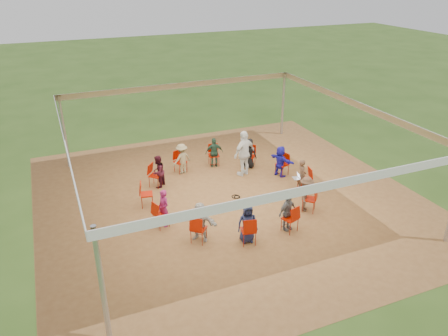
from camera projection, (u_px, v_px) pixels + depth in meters
name	position (u px, v px, depth m)	size (l,w,h in m)	color
ground	(228.00, 198.00, 15.63)	(80.00, 80.00, 0.00)	#2E4B17
dirt_patch	(228.00, 198.00, 15.63)	(13.00, 13.00, 0.00)	brown
tent	(228.00, 136.00, 14.63)	(10.33, 10.33, 3.00)	#B2B2B7
chair_0	(305.00, 179.00, 15.95)	(0.42, 0.44, 0.90)	#B01400
chair_1	(282.00, 164.00, 17.15)	(0.42, 0.44, 0.90)	#B01400
chair_2	(250.00, 156.00, 17.89)	(0.42, 0.44, 0.90)	#B01400
chair_3	(214.00, 155.00, 17.98)	(0.42, 0.44, 0.90)	#B01400
chair_4	(180.00, 162.00, 17.38)	(0.42, 0.44, 0.90)	#B01400
chair_5	(155.00, 175.00, 16.26)	(0.42, 0.44, 0.90)	#B01400
chair_6	(147.00, 194.00, 14.92)	(0.42, 0.44, 0.90)	#B01400
chair_7	(161.00, 214.00, 13.72)	(0.42, 0.44, 0.90)	#B01400
chair_8	(199.00, 229.00, 12.98)	(0.42, 0.44, 0.90)	#B01400
chair_9	(248.00, 230.00, 12.90)	(0.42, 0.44, 0.90)	#B01400
chair_10	(290.00, 219.00, 13.50)	(0.42, 0.44, 0.90)	#B01400
chair_11	(309.00, 199.00, 14.62)	(0.42, 0.44, 0.90)	#B01400
person_seated_0	(302.00, 175.00, 15.86)	(0.45, 0.30, 1.24)	brown
person_seated_1	(280.00, 161.00, 17.01)	(1.15, 0.43, 1.24)	#201BAA
person_seated_2	(249.00, 153.00, 17.72)	(0.61, 0.34, 1.24)	black
person_seated_3	(214.00, 152.00, 17.79)	(0.73, 0.37, 1.24)	#274935
person_seated_4	(182.00, 159.00, 17.22)	(0.80, 0.40, 1.24)	#96875B
person_seated_5	(158.00, 172.00, 16.15)	(0.60, 0.35, 1.24)	#3D101C
person_seated_6	(164.00, 208.00, 13.72)	(0.45, 0.30, 1.24)	#8A1B52
person_seated_7	(200.00, 221.00, 13.01)	(1.15, 0.43, 1.24)	#B6B0A3
person_seated_8	(247.00, 223.00, 12.93)	(0.61, 0.34, 1.24)	#1E2444
person_seated_9	(287.00, 212.00, 13.51)	(0.73, 0.37, 1.24)	slate
person_seated_10	(306.00, 194.00, 14.58)	(0.80, 0.40, 1.24)	brown
standing_person	(244.00, 153.00, 16.97)	(1.07, 0.55, 1.83)	white
cable_coil	(236.00, 197.00, 15.66)	(0.30, 0.30, 0.03)	black
laptop	(297.00, 177.00, 15.84)	(0.29, 0.34, 0.21)	#B7B7BC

